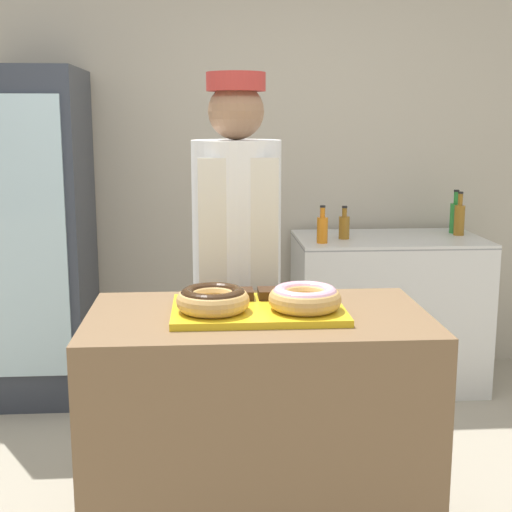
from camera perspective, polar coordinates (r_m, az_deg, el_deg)
wall_back at (r=4.48m, az=-1.80°, el=7.92°), size 8.00×0.06×2.70m
display_counter at (r=2.60m, az=0.16°, el=-14.57°), size 1.16×0.66×0.93m
serving_tray at (r=2.43m, az=0.16°, el=-4.34°), size 0.58×0.39×0.02m
donut_chocolate_glaze at (r=2.36m, az=-3.47°, el=-3.43°), size 0.24×0.24×0.08m
donut_light_glaze at (r=2.38m, az=3.93°, el=-3.30°), size 0.24×0.24×0.08m
brownie_back_left at (r=2.53m, az=-1.28°, el=-3.05°), size 0.09×0.09×0.03m
brownie_back_right at (r=2.54m, az=1.22°, el=-3.01°), size 0.09×0.09×0.03m
baker_person at (r=3.05m, az=-1.53°, el=-1.28°), size 0.38×0.38×1.77m
beverage_fridge at (r=4.23m, az=-17.10°, el=1.52°), size 0.56×0.70×1.86m
chest_freezer at (r=4.36m, az=10.41°, el=-4.30°), size 1.09×0.65×0.90m
bottle_amber at (r=4.41m, az=15.96°, el=2.91°), size 0.06×0.06×0.26m
bottle_green at (r=4.49m, az=15.66°, el=3.08°), size 0.07×0.07×0.26m
bottle_amber_b at (r=4.15m, az=7.07°, el=2.38°), size 0.06×0.06×0.19m
bottle_orange at (r=3.99m, az=5.33°, el=2.20°), size 0.06×0.06×0.21m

